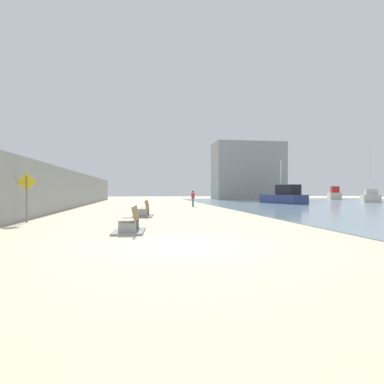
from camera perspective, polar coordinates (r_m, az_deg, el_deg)
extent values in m
plane|color=beige|center=(27.12, -6.18, -3.04)|extent=(120.00, 120.00, 0.00)
cube|color=gray|center=(27.77, -21.84, 0.41)|extent=(0.80, 64.00, 3.28)
cube|color=gray|center=(11.75, -11.22, -6.14)|extent=(0.61, 0.24, 0.50)
cube|color=gray|center=(13.13, -10.55, -5.46)|extent=(0.61, 0.24, 0.50)
cube|color=olive|center=(12.42, -10.87, -4.85)|extent=(0.60, 1.63, 0.06)
cube|color=olive|center=(12.38, -9.81, -3.57)|extent=(0.27, 1.61, 0.50)
cube|color=gray|center=(12.46, -10.87, -6.73)|extent=(1.24, 2.17, 0.08)
cube|color=gray|center=(19.02, -8.71, -3.69)|extent=(0.62, 0.26, 0.50)
cube|color=gray|center=(20.41, -8.31, -3.42)|extent=(0.62, 0.26, 0.50)
cube|color=olive|center=(19.71, -8.51, -2.96)|extent=(0.66, 1.64, 0.06)
cube|color=olive|center=(19.67, -7.84, -2.15)|extent=(0.33, 1.61, 0.50)
cube|color=gray|center=(19.73, -8.51, -4.15)|extent=(1.31, 2.20, 0.08)
cylinder|color=teal|center=(31.41, 0.11, -1.87)|extent=(0.12, 0.12, 0.78)
cylinder|color=teal|center=(31.30, 0.22, -1.88)|extent=(0.12, 0.12, 0.78)
cube|color=#B22D33|center=(31.34, 0.17, -0.66)|extent=(0.28, 0.36, 0.55)
sphere|color=brown|center=(31.33, 0.17, 0.09)|extent=(0.21, 0.21, 0.21)
cylinder|color=#B22D33|center=(31.53, -0.02, -0.60)|extent=(0.09, 0.09, 0.50)
cylinder|color=#B22D33|center=(31.14, 0.36, -0.61)|extent=(0.09, 0.09, 0.50)
cube|color=beige|center=(49.53, 28.63, -0.97)|extent=(4.24, 5.26, 0.97)
cube|color=beige|center=(48.78, 28.73, 0.01)|extent=(2.30, 2.58, 0.74)
cylinder|color=silver|center=(49.84, 28.61, 3.36)|extent=(0.12, 0.12, 6.56)
cube|color=beige|center=(61.72, 23.52, -0.64)|extent=(3.30, 4.50, 1.16)
cube|color=red|center=(61.10, 23.61, 0.41)|extent=(1.87, 2.17, 1.08)
cube|color=navy|center=(40.34, 15.48, -1.17)|extent=(3.58, 6.89, 1.04)
cube|color=black|center=(39.55, 16.37, 0.39)|extent=(2.09, 3.16, 1.17)
cylinder|color=silver|center=(40.62, 15.20, 2.50)|extent=(0.12, 0.12, 4.16)
cylinder|color=slate|center=(17.71, -26.83, -1.12)|extent=(0.08, 0.08, 2.28)
cube|color=yellow|center=(17.71, -26.84, 1.60)|extent=(0.85, 0.03, 0.85)
cube|color=gray|center=(58.14, 9.72, 3.58)|extent=(12.00, 6.00, 9.87)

